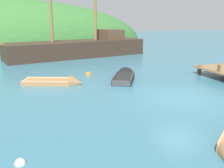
# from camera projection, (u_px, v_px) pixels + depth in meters

# --- Properties ---
(ground_plane) EXTENTS (120.00, 120.00, 0.00)m
(ground_plane) POSITION_uv_depth(u_px,v_px,m) (181.00, 98.00, 13.90)
(ground_plane) COLOR teal
(shore_hill) EXTENTS (42.14, 18.19, 13.57)m
(shore_hill) POSITION_uv_depth(u_px,v_px,m) (11.00, 45.00, 39.54)
(shore_hill) COLOR #387033
(shore_hill) RESTS_ON ground
(sailing_ship) EXTENTS (17.72, 6.55, 10.65)m
(sailing_ship) POSITION_uv_depth(u_px,v_px,m) (79.00, 51.00, 28.17)
(sailing_ship) COLOR #38281E
(sailing_ship) RESTS_ON ground
(rowboat_outer_left) EXTENTS (2.76, 3.63, 1.18)m
(rowboat_outer_left) POSITION_uv_depth(u_px,v_px,m) (125.00, 78.00, 18.00)
(rowboat_outer_left) COLOR black
(rowboat_outer_left) RESTS_ON ground
(rowboat_portside) EXTENTS (3.93, 2.46, 1.12)m
(rowboat_portside) POSITION_uv_depth(u_px,v_px,m) (58.00, 83.00, 16.67)
(rowboat_portside) COLOR #9E7047
(rowboat_portside) RESTS_ON ground
(buoy_orange) EXTENTS (0.44, 0.44, 0.44)m
(buoy_orange) POSITION_uv_depth(u_px,v_px,m) (89.00, 75.00, 19.48)
(buoy_orange) COLOR orange
(buoy_orange) RESTS_ON ground
(buoy_white) EXTENTS (0.33, 0.33, 0.33)m
(buoy_white) POSITION_uv_depth(u_px,v_px,m) (20.00, 164.00, 7.65)
(buoy_white) COLOR white
(buoy_white) RESTS_ON ground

